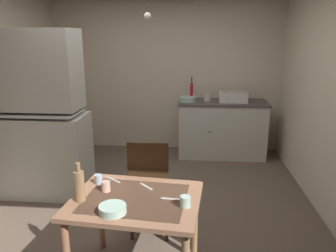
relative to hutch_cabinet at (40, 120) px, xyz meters
The scene contains 20 objects.
ground_plane 1.67m from the hutch_cabinet, ahead, with size 5.10×5.10×0.00m, color brown.
wall_back 2.39m from the hutch_cabinet, 54.91° to the left, with size 3.96×0.10×2.52m, color beige.
wall_right 3.36m from the hutch_cabinet, ahead, with size 0.10×4.20×2.52m, color beige.
hutch_cabinet is the anchor object (origin of this frame).
counter_cabinet 2.84m from the hutch_cabinet, 34.07° to the left, with size 1.43×0.64×0.92m.
sink_basin 2.93m from the hutch_cabinet, 32.35° to the left, with size 0.44×0.34×0.15m.
hand_pump 2.43m from the hutch_cabinet, 41.75° to the left, with size 0.05×0.27×0.39m.
mixing_bowl_counter 2.32m from the hutch_cabinet, 40.95° to the left, with size 0.27×0.27×0.08m, color #ADD1C1.
stoneware_crock 2.60m from the hutch_cabinet, 37.32° to the left, with size 0.11×0.11×0.12m, color beige.
dining_table 2.06m from the hutch_cabinet, 45.20° to the right, with size 1.05×0.87×0.72m.
chair_far_side 1.72m from the hutch_cabinet, 29.64° to the right, with size 0.41×0.41×1.01m.
serving_bowl_wide 2.14m from the hutch_cabinet, 51.97° to the right, with size 0.20×0.20×0.06m, color #ADD1C1.
mug_tall 2.39m from the hutch_cabinet, 40.29° to the right, with size 0.08×0.08×0.08m, color #ADD1C1.
teacup_mint 1.80m from the hutch_cabinet, 48.97° to the right, with size 0.07×0.07×0.08m, color tan.
mug_dark 1.63m from the hutch_cabinet, 48.48° to the right, with size 0.06×0.06×0.08m, color #9EB2C6.
glass_bottle 1.83m from the hutch_cabinet, 56.07° to the right, with size 0.08×0.08×0.30m.
table_knife 1.65m from the hutch_cabinet, 43.90° to the right, with size 0.18×0.02×0.01m, color silver.
teaspoon_near_bowl 1.94m from the hutch_cabinet, 39.86° to the right, with size 0.16×0.02×0.01m, color beige.
teaspoon_by_cup 2.24m from the hutch_cabinet, 40.15° to the right, with size 0.16×0.02×0.01m, color beige.
pendant_bulb 1.79m from the hutch_cabinet, ahead, with size 0.08×0.08×0.08m, color #F9EFCC.
Camera 1 is at (0.52, -3.55, 1.93)m, focal length 35.02 mm.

